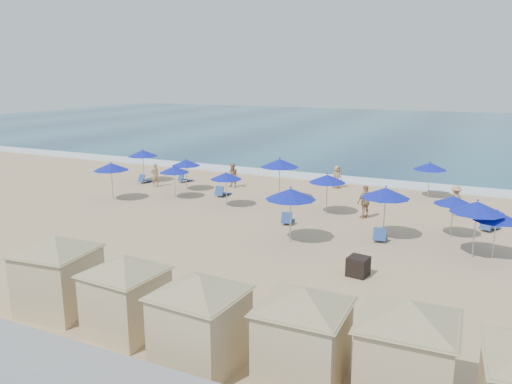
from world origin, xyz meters
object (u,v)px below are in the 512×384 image
Objects in this scene: umbrella_4 at (280,163)px; umbrella_8 at (386,193)px; cabana_3 at (303,323)px; cabana_2 at (200,308)px; umbrella_9 at (430,166)px; beachgoer_0 at (155,175)px; umbrella_3 at (174,169)px; beachgoer_2 at (365,202)px; umbrella_2 at (186,163)px; beachgoer_3 at (455,200)px; umbrella_12 at (497,216)px; cabana_4 at (408,339)px; umbrella_0 at (143,153)px; umbrella_1 at (111,167)px; umbrella_5 at (226,176)px; umbrella_11 at (477,207)px; trash_bin at (358,266)px; umbrella_10 at (454,200)px; umbrella_6 at (291,194)px; beachgoer_1 at (233,175)px; cabana_1 at (125,285)px; cabana_0 at (57,264)px; beachgoer_4 at (337,177)px.

umbrella_4 is 1.05× the size of umbrella_8.
cabana_2 is at bearing -170.11° from cabana_3.
umbrella_9 is 1.42× the size of beachgoer_0.
beachgoer_2 is (11.91, 0.72, -0.94)m from umbrella_3.
umbrella_2 reaches higher than beachgoer_3.
umbrella_4 is 1.25× the size of umbrella_12.
beachgoer_2 is (-4.58, 15.26, -0.72)m from cabana_4.
cabana_2 is at bearing -172.44° from cabana_4.
umbrella_0 is 0.90× the size of umbrella_4.
umbrella_5 is at bearing 13.00° from umbrella_1.
cabana_3 is at bearing -106.98° from umbrella_11.
trash_bin is at bearing -52.79° from umbrella_4.
trash_bin is 0.29× the size of umbrella_8.
beachgoer_0 is (-19.66, 3.01, -1.00)m from umbrella_10.
cabana_3 is 1.74× the size of umbrella_11.
umbrella_5 is at bearing 125.13° from cabana_3.
umbrella_6 reaches higher than beachgoer_2.
umbrella_10 is at bearing 75.07° from trash_bin.
beachgoer_1 is (-7.88, 9.12, -1.46)m from umbrella_6.
trash_bin is 0.28× the size of umbrella_4.
cabana_2 is 16.56m from umbrella_5.
cabana_3 reaches higher than umbrella_11.
umbrella_1 is 4.50m from beachgoer_0.
cabana_3 is at bearing -0.01° from cabana_1.
beachgoer_1 is (-9.46, 19.55, -0.76)m from cabana_2.
trash_bin is 5.36m from umbrella_8.
umbrella_2 is (2.65, 4.27, -0.22)m from umbrella_1.
umbrella_12 reaches higher than umbrella_10.
umbrella_10 is (2.43, 14.00, 0.23)m from cabana_3.
umbrella_0 reaches higher than trash_bin.
cabana_3 is at bearing -43.50° from umbrella_0.
beachgoer_3 is at bearing 157.82° from beachgoer_2.
umbrella_0 is at bearing 108.23° from umbrella_1.
umbrella_6 is 7.94m from umbrella_11.
umbrella_10 is at bearing 3.78° from umbrella_1.
umbrella_11 is at bearing -13.13° from umbrella_8.
umbrella_11 is 0.87m from umbrella_12.
cabana_0 is 15.57m from umbrella_3.
beachgoer_2 is (3.50, 15.47, -0.61)m from cabana_1.
umbrella_10 is at bearing 60.16° from cabana_1.
umbrella_2 is 10.36m from beachgoer_4.
umbrella_8 is at bearing -151.04° from umbrella_10.
umbrella_2 reaches higher than umbrella_5.
cabana_0 is 1.77× the size of umbrella_8.
cabana_3 is 12.42m from umbrella_8.
cabana_2 is 1.75× the size of umbrella_11.
umbrella_6 is at bearing -111.69° from umbrella_9.
cabana_0 is at bearing -69.37° from umbrella_3.
cabana_1 is 14.65m from umbrella_11.
umbrella_6 is at bearing 154.56° from trash_bin.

